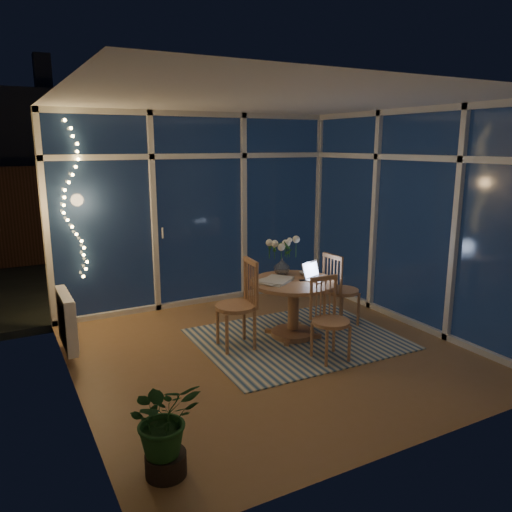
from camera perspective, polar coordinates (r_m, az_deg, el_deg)
name	(u,v)px	position (r m, az deg, el deg)	size (l,w,h in m)	color
floor	(271,351)	(5.48, 1.75, -10.82)	(4.00, 4.00, 0.00)	olive
ceiling	(273,100)	(5.04, 1.96, 17.40)	(4.00, 4.00, 0.00)	white
wall_back	(199,210)	(6.89, -6.53, 5.22)	(4.00, 0.04, 2.60)	beige
wall_front	(420,278)	(3.55, 18.20, -2.38)	(4.00, 0.04, 2.60)	beige
wall_left	(65,252)	(4.47, -20.97, 0.41)	(0.04, 4.00, 2.60)	beige
wall_right	(416,219)	(6.33, 17.77, 4.05)	(0.04, 4.00, 2.60)	beige
window_wall_back	(200,211)	(6.85, -6.41, 5.19)	(4.00, 0.10, 2.60)	silver
window_wall_right	(413,219)	(6.30, 17.52, 4.03)	(0.10, 4.00, 2.60)	silver
radiator	(66,320)	(5.57, -20.86, -6.86)	(0.10, 0.70, 0.58)	white
fairy_lights	(72,201)	(6.32, -20.26, 5.92)	(0.24, 0.10, 1.85)	#F1BF60
garden_patio	(168,259)	(10.08, -10.04, -0.38)	(12.00, 6.00, 0.10)	black
garden_fence	(134,210)	(10.25, -13.79, 5.12)	(11.00, 0.08, 1.80)	#342013
neighbour_roof	(111,143)	(13.15, -16.20, 12.27)	(7.00, 3.00, 2.20)	#2E3138
garden_shrubs	(120,257)	(8.12, -15.32, -0.10)	(0.90, 0.90, 0.90)	#1B3216
rug	(297,339)	(5.80, 4.76, -9.42)	(2.20, 1.76, 0.01)	beige
dining_table	(293,309)	(5.76, 4.28, -6.06)	(0.99, 0.99, 0.67)	#A06548
chair_left	(236,304)	(5.40, -2.35, -5.53)	(0.46, 0.46, 1.00)	#A06548
chair_right	(342,289)	(6.16, 9.80, -3.73)	(0.43, 0.43, 0.93)	#A06548
chair_front	(331,320)	(5.17, 8.58, -7.23)	(0.40, 0.40, 0.87)	#A06548
laptop	(318,271)	(5.71, 7.15, -1.66)	(0.29, 0.25, 0.21)	silver
flower_vase	(282,266)	(5.90, 2.97, -1.12)	(0.20, 0.20, 0.21)	silver
bowl	(306,273)	(5.92, 5.72, -1.98)	(0.15, 0.15, 0.04)	white
newspapers	(276,280)	(5.62, 2.26, -2.80)	(0.37, 0.28, 0.02)	silver
phone	(304,280)	(5.67, 5.51, -2.78)	(0.10, 0.05, 0.01)	black
potted_plant	(164,424)	(3.53, -10.45, -18.34)	(0.54, 0.47, 0.76)	#1A481D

